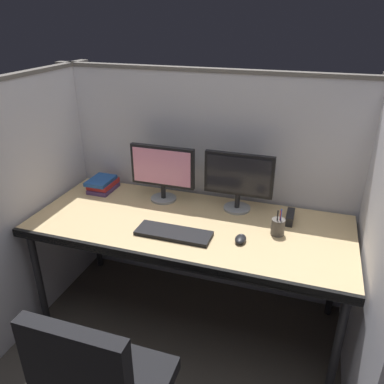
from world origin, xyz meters
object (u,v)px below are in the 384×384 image
at_px(keyboard_main, 174,233).
at_px(desk, 189,231).
at_px(monitor_left, 162,170).
at_px(book_stack, 103,184).
at_px(monitor_right, 239,178).
at_px(pen_cup, 278,227).
at_px(red_stapler, 290,217).
at_px(computer_mouse, 241,239).

bearing_deg(keyboard_main, desk, 74.97).
distance_m(monitor_left, keyboard_main, 0.50).
xyz_separation_m(desk, book_stack, (-0.73, 0.26, 0.09)).
distance_m(monitor_left, book_stack, 0.50).
bearing_deg(desk, monitor_right, 49.28).
relative_size(monitor_left, monitor_right, 1.00).
distance_m(keyboard_main, book_stack, 0.80).
bearing_deg(monitor_right, book_stack, -179.62).
bearing_deg(keyboard_main, pen_cup, 19.02).
distance_m(monitor_left, red_stapler, 0.85).
relative_size(computer_mouse, book_stack, 0.43).
bearing_deg(computer_mouse, desk, 163.45).
relative_size(monitor_right, keyboard_main, 1.00).
distance_m(desk, red_stapler, 0.61).
bearing_deg(pen_cup, desk, -175.18).
bearing_deg(monitor_right, keyboard_main, -123.09).
relative_size(monitor_left, book_stack, 1.91).
bearing_deg(desk, keyboard_main, -105.03).
xyz_separation_m(monitor_right, red_stapler, (0.33, -0.05, -0.19)).
xyz_separation_m(desk, monitor_left, (-0.26, 0.25, 0.27)).
height_order(computer_mouse, pen_cup, pen_cup).
height_order(desk, book_stack, book_stack).
height_order(keyboard_main, book_stack, book_stack).
distance_m(monitor_right, computer_mouse, 0.43).
xyz_separation_m(keyboard_main, red_stapler, (0.61, 0.37, 0.02)).
bearing_deg(desk, book_stack, 160.09).
bearing_deg(keyboard_main, monitor_left, 119.30).
xyz_separation_m(monitor_right, book_stack, (-0.96, -0.01, -0.17)).
bearing_deg(monitor_left, monitor_right, 2.05).
xyz_separation_m(monitor_left, pen_cup, (0.78, -0.21, -0.17)).
bearing_deg(keyboard_main, computer_mouse, 7.45).
bearing_deg(computer_mouse, red_stapler, 53.48).
bearing_deg(computer_mouse, pen_cup, 38.09).
bearing_deg(book_stack, computer_mouse, -18.87).
bearing_deg(desk, red_stapler, 20.97).
bearing_deg(book_stack, keyboard_main, -30.84).
height_order(monitor_right, computer_mouse, monitor_right).
xyz_separation_m(red_stapler, book_stack, (-1.30, 0.05, 0.01)).
relative_size(monitor_left, red_stapler, 2.87).
height_order(pen_cup, red_stapler, pen_cup).
distance_m(desk, book_stack, 0.78).
xyz_separation_m(monitor_left, keyboard_main, (0.22, -0.40, -0.20)).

